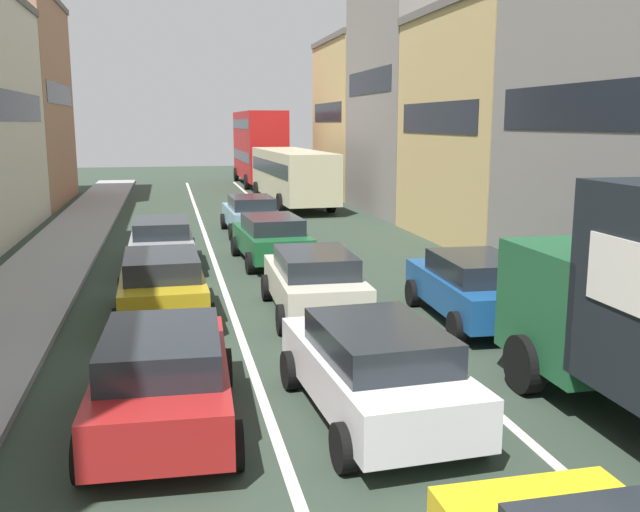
% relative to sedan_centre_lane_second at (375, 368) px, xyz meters
% --- Properties ---
extents(sidewalk_left, '(2.60, 64.00, 0.14)m').
position_rel_sedan_centre_lane_second_xyz_m(sidewalk_left, '(-6.53, 12.62, -0.73)').
color(sidewalk_left, '#989898').
rests_on(sidewalk_left, ground).
extents(lane_stripe_left, '(0.16, 60.00, 0.01)m').
position_rel_sedan_centre_lane_second_xyz_m(lane_stripe_left, '(-1.53, 12.62, -0.79)').
color(lane_stripe_left, silver).
rests_on(lane_stripe_left, ground).
extents(lane_stripe_right, '(0.16, 60.00, 0.01)m').
position_rel_sedan_centre_lane_second_xyz_m(lane_stripe_right, '(1.87, 12.62, -0.79)').
color(lane_stripe_right, silver).
rests_on(lane_stripe_right, ground).
extents(building_row_right, '(7.20, 43.90, 11.82)m').
position_rel_sedan_centre_lane_second_xyz_m(building_row_right, '(10.07, 14.20, 4.30)').
color(building_row_right, tan).
rests_on(building_row_right, ground).
extents(sedan_centre_lane_second, '(2.27, 4.40, 1.49)m').
position_rel_sedan_centre_lane_second_xyz_m(sedan_centre_lane_second, '(0.00, 0.00, 0.00)').
color(sedan_centre_lane_second, silver).
rests_on(sedan_centre_lane_second, ground).
extents(wagon_left_lane_second, '(2.20, 4.37, 1.49)m').
position_rel_sedan_centre_lane_second_xyz_m(wagon_left_lane_second, '(-3.04, 0.32, 0.00)').
color(wagon_left_lane_second, '#A51E1E').
rests_on(wagon_left_lane_second, ground).
extents(hatchback_centre_lane_third, '(2.15, 4.34, 1.49)m').
position_rel_sedan_centre_lane_second_xyz_m(hatchback_centre_lane_third, '(0.30, 5.86, 0.00)').
color(hatchback_centre_lane_third, beige).
rests_on(hatchback_centre_lane_third, ground).
extents(sedan_left_lane_third, '(2.14, 4.34, 1.49)m').
position_rel_sedan_centre_lane_second_xyz_m(sedan_left_lane_third, '(-3.08, 6.31, 0.00)').
color(sedan_left_lane_third, '#B29319').
rests_on(sedan_left_lane_third, ground).
extents(coupe_centre_lane_fourth, '(2.25, 4.39, 1.49)m').
position_rel_sedan_centre_lane_second_xyz_m(coupe_centre_lane_fourth, '(0.22, 12.03, 0.00)').
color(coupe_centre_lane_fourth, '#19592D').
rests_on(coupe_centre_lane_fourth, ground).
extents(sedan_left_lane_fourth, '(2.09, 4.31, 1.49)m').
position_rel_sedan_centre_lane_second_xyz_m(sedan_left_lane_fourth, '(-3.12, 12.02, 0.00)').
color(sedan_left_lane_fourth, gray).
rests_on(sedan_left_lane_fourth, ground).
extents(sedan_centre_lane_fifth, '(2.16, 4.35, 1.49)m').
position_rel_sedan_centre_lane_second_xyz_m(sedan_centre_lane_fifth, '(0.29, 18.06, 0.00)').
color(sedan_centre_lane_fifth, '#759EB7').
rests_on(sedan_centre_lane_fifth, ground).
extents(sedan_right_lane_behind_truck, '(2.21, 4.37, 1.49)m').
position_rel_sedan_centre_lane_second_xyz_m(sedan_right_lane_behind_truck, '(3.63, 4.57, 0.00)').
color(sedan_right_lane_behind_truck, '#194C8C').
rests_on(sedan_right_lane_behind_truck, ground).
extents(bus_mid_queue_primary, '(3.11, 10.59, 2.90)m').
position_rel_sedan_centre_lane_second_xyz_m(bus_mid_queue_primary, '(3.50, 27.01, 0.96)').
color(bus_mid_queue_primary, '#BFB793').
rests_on(bus_mid_queue_primary, ground).
extents(bus_far_queue_secondary, '(2.83, 10.51, 5.06)m').
position_rel_sedan_centre_lane_second_xyz_m(bus_far_queue_secondary, '(3.42, 39.84, 2.03)').
color(bus_far_queue_secondary, '#B21919').
rests_on(bus_far_queue_secondary, ground).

